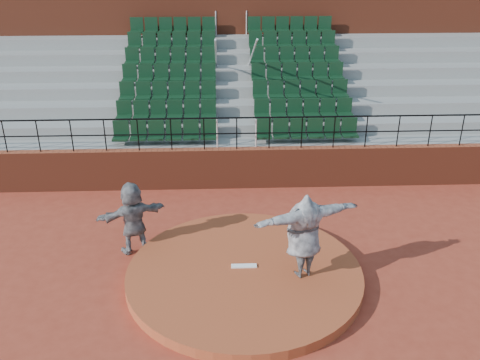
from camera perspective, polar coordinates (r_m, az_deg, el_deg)
name	(u,v)px	position (r m, az deg, el deg)	size (l,w,h in m)	color
ground	(244,279)	(12.77, 0.45, -10.51)	(90.00, 90.00, 0.00)	maroon
pitchers_mound	(244,275)	(12.70, 0.46, -10.05)	(5.50, 5.50, 0.25)	#9C4223
pitching_rubber	(244,266)	(12.75, 0.43, -9.15)	(0.60, 0.15, 0.03)	white
boundary_wall	(237,168)	(16.81, -0.34, 1.31)	(24.00, 0.30, 1.30)	maroon
wall_railing	(237,126)	(16.30, -0.35, 5.75)	(24.04, 0.05, 1.03)	black
seating_deck	(233,108)	(19.94, -0.71, 7.64)	(24.00, 5.97, 4.63)	gray
press_box_facade	(230,32)	(23.30, -1.03, 15.53)	(24.00, 3.00, 7.10)	maroon
pitcher	(304,235)	(12.04, 6.83, -5.89)	(2.52, 0.69, 2.05)	black
fielder	(133,218)	(13.59, -11.35, -3.96)	(1.75, 0.56, 1.89)	black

